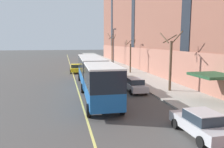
{
  "coord_description": "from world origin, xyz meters",
  "views": [
    {
      "loc": [
        -2.53,
        -24.38,
        5.56
      ],
      "look_at": [
        2.99,
        0.46,
        1.8
      ],
      "focal_mm": 35.0,
      "sensor_mm": 36.0,
      "label": 1
    }
  ],
  "objects_px": {
    "street_tree_far_uptown": "(130,56)",
    "parked_car_silver_3": "(201,124)",
    "taxi_cab": "(75,68)",
    "street_tree_mid_block": "(171,61)",
    "fire_hydrant": "(117,69)",
    "parked_car_green_0": "(114,72)",
    "city_bus": "(94,73)",
    "parked_car_silver_5": "(135,85)",
    "parked_car_champagne_4": "(100,64)",
    "street_lamp": "(114,45)",
    "street_tree_far_downtown": "(112,49)"
  },
  "relations": [
    {
      "from": "parked_car_silver_5",
      "to": "street_lamp",
      "type": "xyz_separation_m",
      "value": [
        1.94,
        18.9,
        4.14
      ]
    },
    {
      "from": "street_tree_far_uptown",
      "to": "street_tree_mid_block",
      "type": "bearing_deg",
      "value": -89.99
    },
    {
      "from": "parked_car_silver_5",
      "to": "parked_car_green_0",
      "type": "bearing_deg",
      "value": 89.99
    },
    {
      "from": "street_tree_far_uptown",
      "to": "street_lamp",
      "type": "bearing_deg",
      "value": 110.94
    },
    {
      "from": "street_lamp",
      "to": "city_bus",
      "type": "bearing_deg",
      "value": -109.57
    },
    {
      "from": "parked_car_silver_3",
      "to": "parked_car_silver_5",
      "type": "xyz_separation_m",
      "value": [
        -0.11,
        12.01,
        0.0
      ]
    },
    {
      "from": "parked_car_champagne_4",
      "to": "taxi_cab",
      "type": "bearing_deg",
      "value": -127.9
    },
    {
      "from": "parked_car_silver_5",
      "to": "street_tree_far_uptown",
      "type": "xyz_separation_m",
      "value": [
        3.82,
        14.0,
        2.34
      ]
    },
    {
      "from": "parked_car_silver_3",
      "to": "street_tree_far_downtown",
      "type": "xyz_separation_m",
      "value": [
        3.69,
        40.86,
        3.03
      ]
    },
    {
      "from": "street_tree_far_downtown",
      "to": "street_lamp",
      "type": "bearing_deg",
      "value": -100.59
    },
    {
      "from": "parked_car_green_0",
      "to": "street_tree_far_uptown",
      "type": "relative_size",
      "value": 0.74
    },
    {
      "from": "parked_car_champagne_4",
      "to": "street_lamp",
      "type": "bearing_deg",
      "value": -71.56
    },
    {
      "from": "taxi_cab",
      "to": "parked_car_green_0",
      "type": "bearing_deg",
      "value": -49.88
    },
    {
      "from": "street_tree_mid_block",
      "to": "fire_hydrant",
      "type": "bearing_deg",
      "value": 96.68
    },
    {
      "from": "parked_car_champagne_4",
      "to": "street_tree_mid_block",
      "type": "relative_size",
      "value": 0.72
    },
    {
      "from": "parked_car_green_0",
      "to": "parked_car_champagne_4",
      "type": "relative_size",
      "value": 0.91
    },
    {
      "from": "taxi_cab",
      "to": "street_tree_mid_block",
      "type": "distance_m",
      "value": 20.47
    },
    {
      "from": "parked_car_green_0",
      "to": "street_tree_far_uptown",
      "type": "bearing_deg",
      "value": 43.71
    },
    {
      "from": "parked_car_champagne_4",
      "to": "fire_hydrant",
      "type": "distance_m",
      "value": 8.64
    },
    {
      "from": "parked_car_green_0",
      "to": "parked_car_champagne_4",
      "type": "height_order",
      "value": "same"
    },
    {
      "from": "taxi_cab",
      "to": "fire_hydrant",
      "type": "relative_size",
      "value": 6.47
    },
    {
      "from": "taxi_cab",
      "to": "street_lamp",
      "type": "bearing_deg",
      "value": 13.4
    },
    {
      "from": "parked_car_silver_5",
      "to": "street_tree_far_uptown",
      "type": "relative_size",
      "value": 0.83
    },
    {
      "from": "parked_car_silver_5",
      "to": "street_tree_far_uptown",
      "type": "distance_m",
      "value": 14.7
    },
    {
      "from": "parked_car_green_0",
      "to": "parked_car_silver_5",
      "type": "distance_m",
      "value": 10.35
    },
    {
      "from": "parked_car_green_0",
      "to": "fire_hydrant",
      "type": "distance_m",
      "value": 5.97
    },
    {
      "from": "parked_car_champagne_4",
      "to": "street_tree_far_uptown",
      "type": "distance_m",
      "value": 11.37
    },
    {
      "from": "parked_car_silver_5",
      "to": "street_tree_far_downtown",
      "type": "distance_m",
      "value": 29.26
    },
    {
      "from": "parked_car_green_0",
      "to": "fire_hydrant",
      "type": "xyz_separation_m",
      "value": [
        1.84,
        5.67,
        -0.29
      ]
    },
    {
      "from": "street_tree_mid_block",
      "to": "parked_car_green_0",
      "type": "bearing_deg",
      "value": 108.81
    },
    {
      "from": "parked_car_green_0",
      "to": "street_tree_mid_block",
      "type": "xyz_separation_m",
      "value": [
        3.82,
        -11.21,
        2.66
      ]
    },
    {
      "from": "parked_car_champagne_4",
      "to": "street_tree_far_downtown",
      "type": "xyz_separation_m",
      "value": [
        3.72,
        4.38,
        3.03
      ]
    },
    {
      "from": "taxi_cab",
      "to": "fire_hydrant",
      "type": "xyz_separation_m",
      "value": [
        7.51,
        -1.06,
        -0.29
      ]
    },
    {
      "from": "parked_car_champagne_4",
      "to": "taxi_cab",
      "type": "relative_size",
      "value": 1.02
    },
    {
      "from": "street_tree_far_uptown",
      "to": "parked_car_silver_3",
      "type": "bearing_deg",
      "value": -98.1
    },
    {
      "from": "parked_car_green_0",
      "to": "parked_car_silver_3",
      "type": "xyz_separation_m",
      "value": [
        0.11,
        -22.36,
        0.0
      ]
    },
    {
      "from": "street_tree_far_uptown",
      "to": "parked_car_green_0",
      "type": "bearing_deg",
      "value": -136.29
    },
    {
      "from": "taxi_cab",
      "to": "street_tree_mid_block",
      "type": "height_order",
      "value": "street_tree_mid_block"
    },
    {
      "from": "fire_hydrant",
      "to": "parked_car_champagne_4",
      "type": "bearing_deg",
      "value": 101.76
    },
    {
      "from": "parked_car_silver_5",
      "to": "street_tree_mid_block",
      "type": "bearing_deg",
      "value": -12.65
    },
    {
      "from": "street_lamp",
      "to": "parked_car_green_0",
      "type": "bearing_deg",
      "value": -102.78
    },
    {
      "from": "street_tree_mid_block",
      "to": "street_tree_far_downtown",
      "type": "distance_m",
      "value": 29.72
    },
    {
      "from": "parked_car_silver_3",
      "to": "taxi_cab",
      "type": "relative_size",
      "value": 0.93
    },
    {
      "from": "parked_car_green_0",
      "to": "city_bus",
      "type": "bearing_deg",
      "value": -115.21
    },
    {
      "from": "street_lamp",
      "to": "street_tree_far_downtown",
      "type": "bearing_deg",
      "value": 79.41
    },
    {
      "from": "street_tree_mid_block",
      "to": "street_tree_far_downtown",
      "type": "bearing_deg",
      "value": 90.03
    },
    {
      "from": "parked_car_silver_5",
      "to": "street_tree_far_downtown",
      "type": "bearing_deg",
      "value": 82.49
    },
    {
      "from": "parked_car_silver_3",
      "to": "street_tree_far_downtown",
      "type": "height_order",
      "value": "street_tree_far_downtown"
    },
    {
      "from": "parked_car_silver_3",
      "to": "parked_car_silver_5",
      "type": "distance_m",
      "value": 12.01
    },
    {
      "from": "taxi_cab",
      "to": "fire_hydrant",
      "type": "height_order",
      "value": "taxi_cab"
    }
  ]
}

